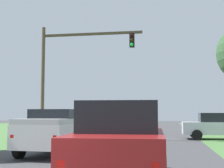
# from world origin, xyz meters

# --- Properties ---
(ground_plane) EXTENTS (120.00, 120.00, 0.00)m
(ground_plane) POSITION_xyz_m (0.00, 9.34, 0.00)
(ground_plane) COLOR #424244
(red_suv_near) EXTENTS (2.30, 4.61, 2.01)m
(red_suv_near) POSITION_xyz_m (1.64, 3.83, 1.04)
(red_suv_near) COLOR maroon
(red_suv_near) RESTS_ON ground_plane
(pickup_truck_lead) EXTENTS (2.44, 4.94, 1.90)m
(pickup_truck_lead) POSITION_xyz_m (-1.86, 9.42, 0.99)
(pickup_truck_lead) COLOR silver
(pickup_truck_lead) RESTS_ON ground_plane
(traffic_light) EXTENTS (6.96, 0.40, 7.68)m
(traffic_light) POSITION_xyz_m (-3.86, 17.21, 5.03)
(traffic_light) COLOR brown
(traffic_light) RESTS_ON ground_plane
(crossing_suv_far) EXTENTS (4.56, 2.14, 1.76)m
(crossing_suv_far) POSITION_xyz_m (6.09, 18.88, 0.92)
(crossing_suv_far) COLOR silver
(crossing_suv_far) RESTS_ON ground_plane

